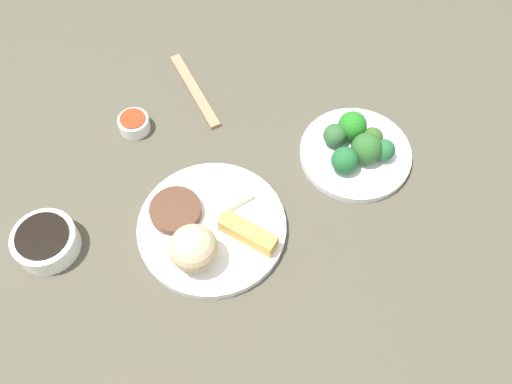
# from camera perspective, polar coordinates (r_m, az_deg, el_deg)

# --- Properties ---
(tabletop) EXTENTS (2.20, 2.20, 0.02)m
(tabletop) POSITION_cam_1_polar(r_m,az_deg,el_deg) (0.96, -5.20, -2.88)
(tabletop) COLOR #484436
(tabletop) RESTS_ON ground
(main_plate) EXTENTS (0.25, 0.25, 0.02)m
(main_plate) POSITION_cam_1_polar(r_m,az_deg,el_deg) (0.93, -4.59, -3.67)
(main_plate) COLOR white
(main_plate) RESTS_ON tabletop
(rice_scoop) EXTENTS (0.08, 0.08, 0.08)m
(rice_scoop) POSITION_cam_1_polar(r_m,az_deg,el_deg) (0.86, -6.48, -5.85)
(rice_scoop) COLOR tan
(rice_scoop) RESTS_ON main_plate
(spring_roll) EXTENTS (0.10, 0.03, 0.03)m
(spring_roll) POSITION_cam_1_polar(r_m,az_deg,el_deg) (0.90, -0.85, -4.31)
(spring_roll) COLOR gold
(spring_roll) RESTS_ON main_plate
(crab_rangoon_wonton) EXTENTS (0.09, 0.09, 0.01)m
(crab_rangoon_wonton) POSITION_cam_1_polar(r_m,az_deg,el_deg) (0.95, -3.12, -0.01)
(crab_rangoon_wonton) COLOR beige
(crab_rangoon_wonton) RESTS_ON main_plate
(stir_fry_heap) EXTENTS (0.09, 0.09, 0.02)m
(stir_fry_heap) POSITION_cam_1_polar(r_m,az_deg,el_deg) (0.93, -8.34, -1.93)
(stir_fry_heap) COLOR #4D2E1E
(stir_fry_heap) RESTS_ON main_plate
(broccoli_plate) EXTENTS (0.20, 0.20, 0.01)m
(broccoli_plate) POSITION_cam_1_polar(r_m,az_deg,el_deg) (1.02, 10.26, 3.93)
(broccoli_plate) COLOR white
(broccoli_plate) RESTS_ON tabletop
(broccoli_floret_0) EXTENTS (0.06, 0.06, 0.06)m
(broccoli_floret_0) POSITION_cam_1_polar(r_m,az_deg,el_deg) (0.99, 11.39, 4.47)
(broccoli_floret_0) COLOR #295C24
(broccoli_floret_0) RESTS_ON broccoli_plate
(broccoli_floret_1) EXTENTS (0.05, 0.05, 0.05)m
(broccoli_floret_1) POSITION_cam_1_polar(r_m,az_deg,el_deg) (1.02, 9.96, 6.79)
(broccoli_floret_1) COLOR #20711D
(broccoli_floret_1) RESTS_ON broccoli_plate
(broccoli_floret_2) EXTENTS (0.04, 0.04, 0.04)m
(broccoli_floret_2) POSITION_cam_1_polar(r_m,az_deg,el_deg) (1.01, 8.18, 5.84)
(broccoli_floret_2) COLOR #2C582D
(broccoli_floret_2) RESTS_ON broccoli_plate
(broccoli_floret_3) EXTENTS (0.05, 0.05, 0.05)m
(broccoli_floret_3) POSITION_cam_1_polar(r_m,az_deg,el_deg) (0.97, 9.18, 3.28)
(broccoli_floret_3) COLOR #1E5C2E
(broccoli_floret_3) RESTS_ON broccoli_plate
(broccoli_floret_4) EXTENTS (0.04, 0.04, 0.04)m
(broccoli_floret_4) POSITION_cam_1_polar(r_m,az_deg,el_deg) (1.00, 13.14, 4.27)
(broccoli_floret_4) COLOR #215A31
(broccoli_floret_4) RESTS_ON broccoli_plate
(broccoli_floret_5) EXTENTS (0.04, 0.04, 0.04)m
(broccoli_floret_5) POSITION_cam_1_polar(r_m,az_deg,el_deg) (1.02, 11.97, 5.54)
(broccoli_floret_5) COLOR #335720
(broccoli_floret_5) RESTS_ON broccoli_plate
(soy_sauce_bowl) EXTENTS (0.10, 0.10, 0.04)m
(soy_sauce_bowl) POSITION_cam_1_polar(r_m,az_deg,el_deg) (0.97, -20.94, -4.85)
(soy_sauce_bowl) COLOR white
(soy_sauce_bowl) RESTS_ON tabletop
(soy_sauce_bowl_liquid) EXTENTS (0.09, 0.09, 0.00)m
(soy_sauce_bowl_liquid) POSITION_cam_1_polar(r_m,az_deg,el_deg) (0.95, -21.35, -4.27)
(soy_sauce_bowl_liquid) COLOR black
(soy_sauce_bowl_liquid) RESTS_ON soy_sauce_bowl
(sauce_ramekin_sweet_and_sour) EXTENTS (0.06, 0.06, 0.03)m
(sauce_ramekin_sweet_and_sour) POSITION_cam_1_polar(r_m,az_deg,el_deg) (1.06, -12.53, 6.91)
(sauce_ramekin_sweet_and_sour) COLOR white
(sauce_ramekin_sweet_and_sour) RESTS_ON tabletop
(sauce_ramekin_sweet_and_sour_liquid) EXTENTS (0.05, 0.05, 0.00)m
(sauce_ramekin_sweet_and_sour_liquid) POSITION_cam_1_polar(r_m,az_deg,el_deg) (1.05, -12.69, 7.44)
(sauce_ramekin_sweet_and_sour_liquid) COLOR red
(sauce_ramekin_sweet_and_sour_liquid) RESTS_ON sauce_ramekin_sweet_and_sour
(chopsticks_pair) EXTENTS (0.18, 0.13, 0.01)m
(chopsticks_pair) POSITION_cam_1_polar(r_m,az_deg,el_deg) (1.11, -6.39, 10.45)
(chopsticks_pair) COLOR #9F7451
(chopsticks_pair) RESTS_ON tabletop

